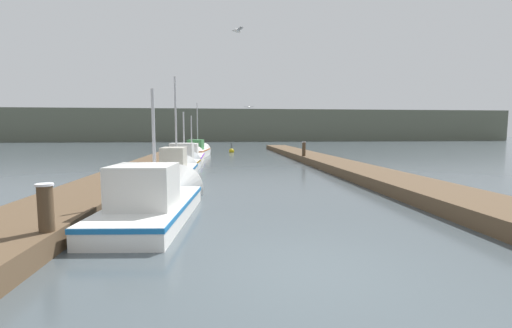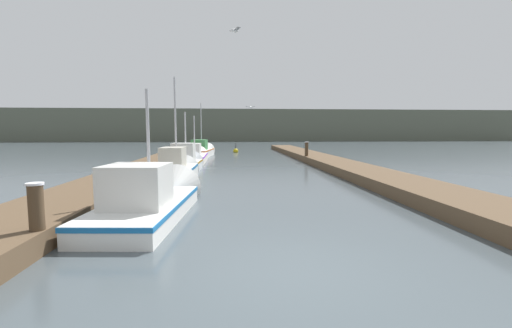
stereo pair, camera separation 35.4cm
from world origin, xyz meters
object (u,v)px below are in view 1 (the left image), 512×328
object	(u,v)px
mooring_piling_0	(46,219)
mooring_piling_1	(179,155)
channel_buoy	(232,151)
seagull_lead	(249,107)
fishing_boat_0	(160,199)
fishing_boat_2	(185,162)
seagull_1	(237,30)
mooring_piling_2	(304,152)
fishing_boat_4	(198,151)
fishing_boat_1	(177,171)
fishing_boat_3	(192,156)

from	to	relation	value
mooring_piling_0	mooring_piling_1	xyz separation A→B (m)	(0.23, 17.46, -0.11)
channel_buoy	seagull_lead	distance (m)	14.63
fishing_boat_0	channel_buoy	world-z (taller)	fishing_boat_0
fishing_boat_2	seagull_1	bearing A→B (deg)	-68.15
mooring_piling_0	seagull_1	world-z (taller)	seagull_1
mooring_piling_0	seagull_lead	bearing A→B (deg)	71.03
mooring_piling_2	seagull_1	distance (m)	13.25
fishing_boat_2	channel_buoy	bearing A→B (deg)	80.90
fishing_boat_2	channel_buoy	size ratio (longest dim) A/B	4.42
fishing_boat_2	seagull_lead	size ratio (longest dim) A/B	8.00
seagull_lead	mooring_piling_2	bearing A→B (deg)	46.07
fishing_boat_4	fishing_boat_2	bearing A→B (deg)	-85.29
fishing_boat_1	mooring_piling_0	world-z (taller)	fishing_boat_1
fishing_boat_4	channel_buoy	size ratio (longest dim) A/B	6.08
fishing_boat_3	fishing_boat_4	size ratio (longest dim) A/B	0.95
fishing_boat_3	mooring_piling_0	distance (m)	18.27
channel_buoy	seagull_lead	xyz separation A→B (m)	(0.56, -14.23, 3.37)
fishing_boat_3	mooring_piling_2	world-z (taller)	fishing_boat_3
mooring_piling_0	channel_buoy	world-z (taller)	mooring_piling_0
fishing_boat_4	mooring_piling_1	bearing A→B (deg)	-93.79
fishing_boat_1	mooring_piling_0	xyz separation A→B (m)	(-1.23, -8.32, 0.16)
fishing_boat_2	channel_buoy	xyz separation A→B (m)	(3.07, 14.99, -0.29)
seagull_1	mooring_piling_0	bearing A→B (deg)	-62.03
mooring_piling_0	fishing_boat_0	bearing A→B (deg)	64.83
fishing_boat_0	fishing_boat_4	world-z (taller)	fishing_boat_4
mooring_piling_0	mooring_piling_2	xyz separation A→B (m)	(8.75, 16.85, 0.07)
mooring_piling_0	seagull_1	bearing A→B (deg)	56.94
mooring_piling_1	channel_buoy	bearing A→B (deg)	69.48
mooring_piling_1	seagull_1	bearing A→B (deg)	-73.96
mooring_piling_1	seagull_lead	distance (m)	6.57
fishing_boat_0	fishing_boat_1	xyz separation A→B (m)	(-0.18, 5.31, 0.10)
fishing_boat_0	channel_buoy	distance (m)	25.04
fishing_boat_0	mooring_piling_0	size ratio (longest dim) A/B	4.46
fishing_boat_0	seagull_lead	bearing A→B (deg)	77.77
fishing_boat_3	fishing_boat_4	xyz separation A→B (m)	(0.10, 5.05, 0.07)
fishing_boat_2	mooring_piling_0	distance (m)	12.95
fishing_boat_4	mooring_piling_0	size ratio (longest dim) A/B	4.81
fishing_boat_2	fishing_boat_3	xyz separation A→B (m)	(-0.02, 5.33, -0.05)
fishing_boat_3	mooring_piling_2	size ratio (longest dim) A/B	4.11
mooring_piling_0	mooring_piling_2	distance (m)	18.99
fishing_boat_2	mooring_piling_2	size ratio (longest dim) A/B	3.15
seagull_lead	channel_buoy	bearing A→B (deg)	100.25
mooring_piling_0	seagull_1	distance (m)	8.27
mooring_piling_0	fishing_boat_2	bearing A→B (deg)	85.25
seagull_1	fishing_boat_1	bearing A→B (deg)	-167.32
mooring_piling_2	fishing_boat_2	bearing A→B (deg)	-152.86
mooring_piling_1	fishing_boat_0	bearing A→B (deg)	-85.35
fishing_boat_3	fishing_boat_4	distance (m)	5.05
mooring_piling_2	channel_buoy	size ratio (longest dim) A/B	1.40
mooring_piling_2	seagull_lead	size ratio (longest dim) A/B	2.54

